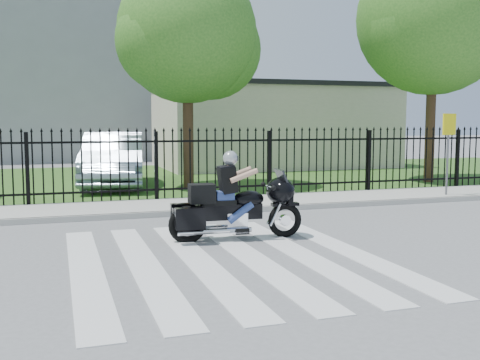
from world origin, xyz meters
name	(u,v)px	position (x,y,z in m)	size (l,w,h in m)	color
ground	(226,259)	(0.00, 0.00, 0.00)	(120.00, 120.00, 0.00)	slate
crosswalk	(226,259)	(0.00, 0.00, 0.01)	(5.00, 5.50, 0.01)	silver
sidewalk	(164,207)	(0.00, 5.00, 0.06)	(40.00, 2.00, 0.12)	#ADAAA3
curb	(173,214)	(0.00, 4.00, 0.06)	(40.00, 0.12, 0.12)	#ADAAA3
grass_strip	(128,179)	(0.00, 12.00, 0.01)	(40.00, 12.00, 0.02)	#2B551D
iron_fence	(156,168)	(0.00, 6.00, 0.90)	(26.00, 0.04, 1.80)	black
tree_mid	(187,34)	(1.50, 9.00, 4.67)	(4.20, 4.20, 6.78)	#382316
tree_right	(434,18)	(9.50, 8.00, 5.39)	(5.00, 5.00, 7.90)	#382316
building_low	(272,128)	(7.00, 16.00, 1.75)	(10.00, 6.00, 3.50)	beige
building_low_roof	(273,87)	(7.00, 16.00, 3.60)	(10.20, 6.20, 0.20)	black
building_tall	(41,50)	(-3.00, 26.00, 6.00)	(15.00, 10.00, 12.00)	#94969C
motorcycle_rider	(233,203)	(0.53, 1.32, 0.65)	(2.39, 0.79, 1.58)	black
parked_car	(114,159)	(-0.65, 10.03, 0.86)	(1.78, 5.12, 1.69)	#9BB0C3
traffic_sign	(449,137)	(7.38, 4.39, 1.64)	(0.46, 0.13, 2.12)	slate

